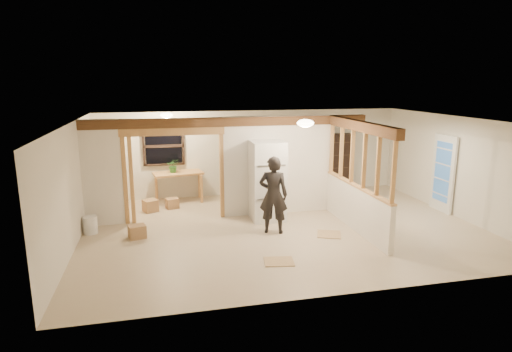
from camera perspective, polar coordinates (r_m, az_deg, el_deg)
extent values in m
cube|color=#C1AD8F|center=(10.03, 3.66, -6.98)|extent=(9.00, 6.50, 0.01)
cube|color=white|center=(9.49, 3.88, 7.41)|extent=(9.00, 6.50, 0.01)
cube|color=silver|center=(12.78, -0.41, 3.12)|extent=(9.00, 0.01, 2.50)
cube|color=silver|center=(6.75, 11.73, -5.83)|extent=(9.00, 0.01, 2.50)
cube|color=silver|center=(9.46, -23.36, -1.30)|extent=(0.01, 6.50, 2.50)
cube|color=silver|center=(11.78, 25.25, 1.10)|extent=(0.01, 6.50, 2.50)
cube|color=white|center=(10.55, -19.84, 0.34)|extent=(0.90, 0.12, 2.50)
cube|color=white|center=(10.87, 2.97, 1.42)|extent=(2.80, 0.12, 2.50)
cube|color=tan|center=(10.50, -10.82, -0.02)|extent=(2.46, 0.14, 2.20)
cube|color=brown|center=(10.44, -3.36, 7.23)|extent=(7.00, 0.18, 0.22)
cube|color=brown|center=(9.73, 13.68, 6.50)|extent=(0.18, 3.30, 0.22)
cube|color=white|center=(10.09, 13.13, -4.17)|extent=(0.12, 3.20, 1.00)
cube|color=tan|center=(9.82, 13.46, 2.32)|extent=(0.14, 3.20, 1.32)
cube|color=black|center=(12.35, -12.22, 3.92)|extent=(1.12, 0.10, 1.10)
cube|color=white|center=(12.09, 23.68, 0.30)|extent=(0.12, 0.86, 2.00)
ellipsoid|color=#FFEABF|center=(9.12, 6.61, 7.02)|extent=(0.36, 0.36, 0.16)
ellipsoid|color=#FFEABF|center=(11.39, -11.85, 7.94)|extent=(0.32, 0.32, 0.14)
ellipsoid|color=#FFD88C|center=(10.74, -9.00, 6.17)|extent=(0.07, 0.07, 0.07)
cube|color=white|center=(10.40, 1.52, -0.65)|extent=(0.80, 0.78, 1.94)
imported|color=black|center=(9.49, 2.33, -2.54)|extent=(0.74, 0.61, 1.75)
cube|color=tan|center=(12.27, -10.28, -1.42)|extent=(1.44, 0.89, 0.85)
imported|color=#296927|center=(12.13, -10.97, 1.36)|extent=(0.35, 0.30, 0.39)
cylinder|color=#B31519|center=(11.92, -19.58, -3.11)|extent=(0.50, 0.50, 0.55)
cube|color=black|center=(13.44, 10.74, 1.80)|extent=(0.88, 0.29, 1.77)
cylinder|color=silver|center=(10.31, -21.22, -6.11)|extent=(0.41, 0.41, 0.39)
cube|color=#A2784E|center=(11.72, -11.11, -3.58)|extent=(0.38, 0.35, 0.27)
cube|color=#A2784E|center=(11.55, -13.90, -3.86)|extent=(0.44, 0.44, 0.31)
cube|color=#A2784E|center=(9.73, -15.55, -7.16)|extent=(0.41, 0.36, 0.29)
cube|color=tan|center=(9.74, 9.71, -7.66)|extent=(0.67, 0.67, 0.02)
cube|color=tan|center=(8.26, 3.07, -11.31)|extent=(0.62, 0.52, 0.02)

